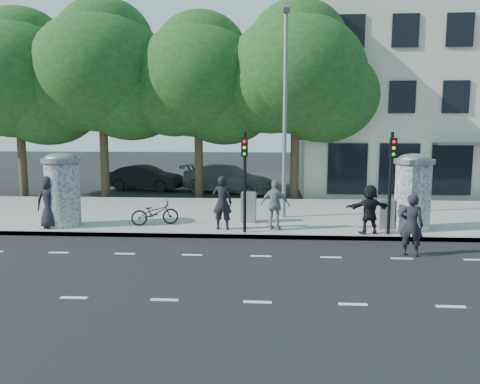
# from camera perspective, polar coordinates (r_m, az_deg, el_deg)

# --- Properties ---
(ground) EXTENTS (120.00, 120.00, 0.00)m
(ground) POSITION_cam_1_polar(r_m,az_deg,el_deg) (12.27, 2.43, -9.59)
(ground) COLOR black
(ground) RESTS_ON ground
(sidewalk) EXTENTS (40.00, 8.00, 0.15)m
(sidewalk) POSITION_cam_1_polar(r_m,az_deg,el_deg) (19.55, 2.91, -2.80)
(sidewalk) COLOR gray
(sidewalk) RESTS_ON ground
(curb) EXTENTS (40.00, 0.10, 0.16)m
(curb) POSITION_cam_1_polar(r_m,az_deg,el_deg) (15.68, 2.72, -5.45)
(curb) COLOR slate
(curb) RESTS_ON ground
(lane_dash_near) EXTENTS (32.00, 0.12, 0.01)m
(lane_dash_near) POSITION_cam_1_polar(r_m,az_deg,el_deg) (10.20, 2.15, -13.28)
(lane_dash_near) COLOR silver
(lane_dash_near) RESTS_ON ground
(lane_dash_far) EXTENTS (32.00, 0.12, 0.01)m
(lane_dash_far) POSITION_cam_1_polar(r_m,az_deg,el_deg) (13.62, 2.56, -7.82)
(lane_dash_far) COLOR silver
(lane_dash_far) RESTS_ON ground
(ad_column_left) EXTENTS (1.36, 1.36, 2.65)m
(ad_column_left) POSITION_cam_1_polar(r_m,az_deg,el_deg) (17.96, -20.82, 0.48)
(ad_column_left) COLOR beige
(ad_column_left) RESTS_ON sidewalk
(ad_column_right) EXTENTS (1.36, 1.36, 2.65)m
(ad_column_right) POSITION_cam_1_polar(r_m,az_deg,el_deg) (17.28, 20.33, 0.23)
(ad_column_right) COLOR beige
(ad_column_right) RESTS_ON sidewalk
(traffic_pole_near) EXTENTS (0.22, 0.31, 3.40)m
(traffic_pole_near) POSITION_cam_1_polar(r_m,az_deg,el_deg) (15.59, 0.58, 2.51)
(traffic_pole_near) COLOR black
(traffic_pole_near) RESTS_ON sidewalk
(traffic_pole_far) EXTENTS (0.22, 0.31, 3.40)m
(traffic_pole_far) POSITION_cam_1_polar(r_m,az_deg,el_deg) (16.07, 17.95, 2.29)
(traffic_pole_far) COLOR black
(traffic_pole_far) RESTS_ON sidewalk
(street_lamp) EXTENTS (0.25, 0.93, 8.00)m
(street_lamp) POSITION_cam_1_polar(r_m,az_deg,el_deg) (18.39, 5.52, 11.28)
(street_lamp) COLOR slate
(street_lamp) RESTS_ON sidewalk
(tree_far_left) EXTENTS (7.20, 7.20, 9.26)m
(tree_far_left) POSITION_cam_1_polar(r_m,az_deg,el_deg) (27.71, -25.52, 12.28)
(tree_far_left) COLOR #38281C
(tree_far_left) RESTS_ON ground
(tree_mid_left) EXTENTS (7.20, 7.20, 9.57)m
(tree_mid_left) POSITION_cam_1_polar(r_m,az_deg,el_deg) (25.89, -16.57, 13.77)
(tree_mid_left) COLOR #38281C
(tree_mid_left) RESTS_ON ground
(tree_near_left) EXTENTS (6.80, 6.80, 8.97)m
(tree_near_left) POSITION_cam_1_polar(r_m,az_deg,el_deg) (24.81, -5.16, 13.32)
(tree_near_left) COLOR #38281C
(tree_near_left) RESTS_ON ground
(tree_center) EXTENTS (7.00, 7.00, 9.30)m
(tree_center) POSITION_cam_1_polar(r_m,az_deg,el_deg) (24.19, 6.84, 14.03)
(tree_center) COLOR #38281C
(tree_center) RESTS_ON ground
(building) EXTENTS (20.30, 15.85, 12.00)m
(building) POSITION_cam_1_polar(r_m,az_deg,el_deg) (33.89, 24.44, 11.06)
(building) COLOR beige
(building) RESTS_ON ground
(ped_a) EXTENTS (1.05, 0.83, 1.90)m
(ped_a) POSITION_cam_1_polar(r_m,az_deg,el_deg) (17.77, -22.14, -1.09)
(ped_a) COLOR black
(ped_a) RESTS_ON sidewalk
(ped_b) EXTENTS (0.73, 0.52, 1.89)m
(ped_b) POSITION_cam_1_polar(r_m,az_deg,el_deg) (16.27, -2.18, -1.30)
(ped_b) COLOR black
(ped_b) RESTS_ON sidewalk
(ped_e) EXTENTS (1.14, 0.83, 1.74)m
(ped_e) POSITION_cam_1_polar(r_m,az_deg,el_deg) (16.30, 4.32, -1.57)
(ped_e) COLOR gray
(ped_e) RESTS_ON sidewalk
(ped_f) EXTENTS (1.61, 0.84, 1.66)m
(ped_f) POSITION_cam_1_polar(r_m,az_deg,el_deg) (16.20, 15.50, -2.04)
(ped_f) COLOR black
(ped_f) RESTS_ON sidewalk
(man_road) EXTENTS (0.77, 0.63, 1.81)m
(man_road) POSITION_cam_1_polar(r_m,az_deg,el_deg) (14.34, 20.16, -3.78)
(man_road) COLOR black
(man_road) RESTS_ON ground
(bicycle) EXTENTS (1.18, 1.82, 0.90)m
(bicycle) POSITION_cam_1_polar(r_m,az_deg,el_deg) (17.35, -10.33, -2.51)
(bicycle) COLOR black
(bicycle) RESTS_ON sidewalk
(cabinet_left) EXTENTS (0.57, 0.44, 1.14)m
(cabinet_left) POSITION_cam_1_polar(r_m,az_deg,el_deg) (17.56, 1.06, -1.86)
(cabinet_left) COLOR gray
(cabinet_left) RESTS_ON sidewalk
(cabinet_right) EXTENTS (0.53, 0.40, 1.05)m
(cabinet_right) POSITION_cam_1_polar(r_m,az_deg,el_deg) (17.19, 17.46, -2.59)
(cabinet_right) COLOR gray
(cabinet_right) RESTS_ON sidewalk
(car_mid) EXTENTS (2.32, 4.66, 1.47)m
(car_mid) POSITION_cam_1_polar(r_m,az_deg,el_deg) (28.38, -11.46, 1.72)
(car_mid) COLOR black
(car_mid) RESTS_ON ground
(car_right) EXTENTS (3.93, 5.87, 1.58)m
(car_right) POSITION_cam_1_polar(r_m,az_deg,el_deg) (26.77, -1.40, 1.63)
(car_right) COLOR slate
(car_right) RESTS_ON ground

